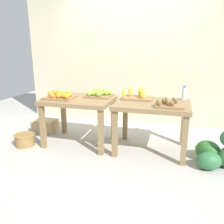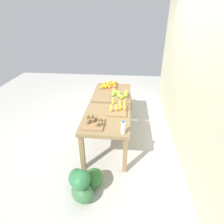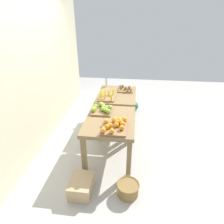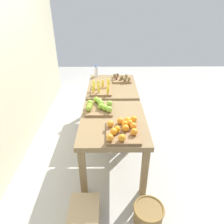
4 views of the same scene
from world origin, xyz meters
name	(u,v)px [view 2 (image 2 of 4)]	position (x,y,z in m)	size (l,w,h in m)	color
ground_plane	(110,134)	(0.00, 0.00, 0.00)	(8.00, 8.00, 0.00)	#B2AFA8
back_wall	(189,65)	(0.00, 1.35, 1.50)	(4.40, 0.12, 3.00)	beige
display_table_left	(112,96)	(-0.56, 0.00, 0.63)	(1.04, 0.80, 0.73)	olive
display_table_right	(107,123)	(0.56, 0.00, 0.63)	(1.04, 0.80, 0.73)	olive
orange_bin	(109,85)	(-0.82, -0.10, 0.78)	(0.46, 0.38, 0.11)	olive
apple_bin	(120,95)	(-0.29, 0.18, 0.78)	(0.41, 0.37, 0.11)	olive
banana_crate	(118,109)	(0.31, 0.18, 0.78)	(0.44, 0.32, 0.17)	olive
kiwi_bin	(94,123)	(0.79, -0.17, 0.76)	(0.36, 0.32, 0.10)	olive
water_bottle	(123,128)	(0.99, 0.29, 0.83)	(0.07, 0.07, 0.21)	silver
watermelon_pile	(84,182)	(1.46, -0.22, 0.18)	(0.67, 0.61, 0.50)	#356639
wicker_basket	(102,101)	(-1.35, -0.35, 0.10)	(0.32, 0.32, 0.19)	olive
cardboard_produce_box	(126,101)	(-1.39, 0.30, 0.11)	(0.40, 0.30, 0.22)	tan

